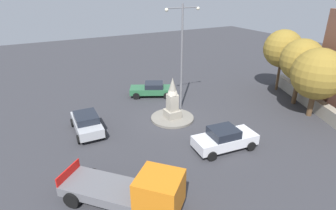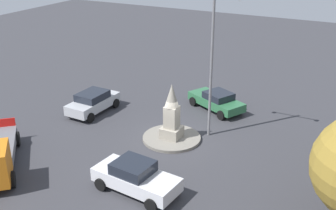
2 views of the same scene
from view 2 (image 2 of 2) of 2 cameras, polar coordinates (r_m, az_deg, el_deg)
ground_plane at (r=24.76m, az=0.51°, el=-4.77°), size 80.00×80.00×0.00m
traffic_island at (r=24.72m, az=0.51°, el=-4.59°), size 3.47×3.47×0.18m
monument at (r=24.02m, az=0.52°, el=-1.24°), size 1.13×1.13×3.34m
streetlamp at (r=23.50m, az=6.10°, el=7.30°), size 3.09×0.28×8.73m
car_green_passing at (r=28.67m, az=6.73°, el=0.63°), size 4.48×3.39×1.34m
car_white_far_side at (r=19.87m, az=-4.51°, el=-9.89°), size 4.38×2.30×1.53m
car_silver_parked_left at (r=28.53m, az=-10.31°, el=0.45°), size 2.04×4.02×1.46m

